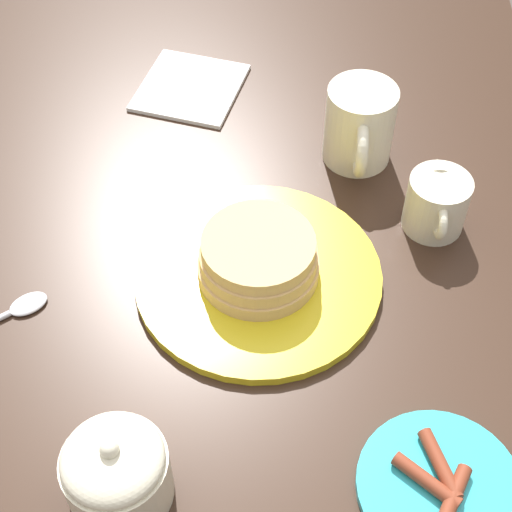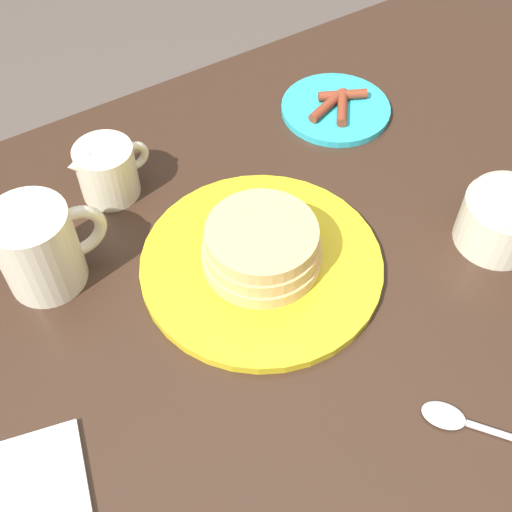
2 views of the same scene
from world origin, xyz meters
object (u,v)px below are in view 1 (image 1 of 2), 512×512
object	(u,v)px
side_plate_bacon	(439,486)
coffee_mug	(360,126)
pancake_plate	(258,267)
spoon	(6,315)
creamer_pitcher	(437,202)
sugar_bowl	(116,471)
napkin	(190,87)

from	to	relation	value
side_plate_bacon	coffee_mug	bearing A→B (deg)	-171.87
pancake_plate	spoon	size ratio (longest dim) A/B	2.10
creamer_pitcher	side_plate_bacon	bearing A→B (deg)	-4.04
creamer_pitcher	spoon	xyz separation A→B (m)	(0.17, -0.48, -0.03)
pancake_plate	coffee_mug	distance (m)	0.24
pancake_plate	spoon	bearing A→B (deg)	-76.10
coffee_mug	creamer_pitcher	xyz separation A→B (m)	(0.11, 0.09, -0.02)
side_plate_bacon	creamer_pitcher	distance (m)	0.34
coffee_mug	spoon	world-z (taller)	coffee_mug
sugar_bowl	spoon	size ratio (longest dim) A/B	0.73
pancake_plate	side_plate_bacon	world-z (taller)	pancake_plate
sugar_bowl	pancake_plate	bearing A→B (deg)	156.39
spoon	pancake_plate	bearing A→B (deg)	103.90
creamer_pitcher	napkin	world-z (taller)	creamer_pitcher
side_plate_bacon	pancake_plate	bearing A→B (deg)	-143.11
creamer_pitcher	sugar_bowl	size ratio (longest dim) A/B	1.10
spoon	coffee_mug	bearing A→B (deg)	125.50
coffee_mug	napkin	world-z (taller)	coffee_mug
side_plate_bacon	creamer_pitcher	size ratio (longest dim) A/B	1.45
creamer_pitcher	sugar_bowl	xyz separation A→B (m)	(0.36, -0.32, 0.01)
coffee_mug	napkin	size ratio (longest dim) A/B	0.73
side_plate_bacon	creamer_pitcher	xyz separation A→B (m)	(-0.34, 0.02, 0.03)
creamer_pitcher	spoon	distance (m)	0.51
pancake_plate	napkin	bearing A→B (deg)	-161.39
pancake_plate	creamer_pitcher	xyz separation A→B (m)	(-0.10, 0.21, 0.02)
pancake_plate	sugar_bowl	distance (m)	0.28
side_plate_bacon	napkin	world-z (taller)	side_plate_bacon
napkin	spoon	distance (m)	0.44
creamer_pitcher	sugar_bowl	bearing A→B (deg)	-41.77
pancake_plate	side_plate_bacon	size ratio (longest dim) A/B	1.80
pancake_plate	spoon	distance (m)	0.28
pancake_plate	side_plate_bacon	distance (m)	0.30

